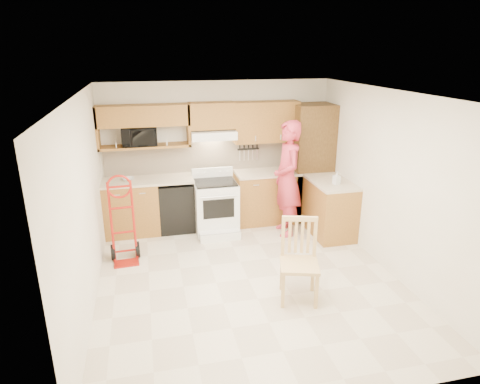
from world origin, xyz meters
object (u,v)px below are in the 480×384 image
object	(u,v)px
person	(287,179)
dining_chair	(299,262)
hand_truck	(123,224)
range	(216,203)
microwave	(139,136)

from	to	relation	value
person	dining_chair	size ratio (longest dim) A/B	1.86
hand_truck	range	bearing A→B (deg)	22.76
person	range	bearing A→B (deg)	-102.56
range	hand_truck	bearing A→B (deg)	-153.83
microwave	dining_chair	bearing A→B (deg)	-58.62
microwave	dining_chair	distance (m)	3.45
microwave	range	size ratio (longest dim) A/B	0.53
person	dining_chair	distance (m)	2.06
hand_truck	microwave	bearing A→B (deg)	71.88
microwave	person	xyz separation A→B (m)	(2.34, -0.74, -0.68)
hand_truck	dining_chair	xyz separation A→B (m)	(2.15, -1.51, -0.09)
dining_chair	microwave	bearing A→B (deg)	140.67
dining_chair	person	bearing A→B (deg)	91.86
microwave	hand_truck	world-z (taller)	microwave
person	dining_chair	world-z (taller)	person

